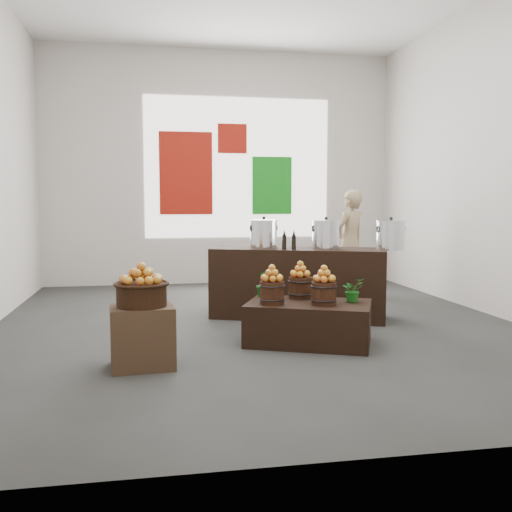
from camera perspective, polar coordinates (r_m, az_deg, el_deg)
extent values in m
plane|color=#31312F|center=(6.65, 0.18, -6.90)|extent=(7.00, 7.00, 0.00)
cube|color=beige|center=(9.97, -3.55, 8.79)|extent=(6.00, 0.04, 4.00)
cube|color=white|center=(9.99, -1.81, 8.79)|extent=(3.20, 0.02, 2.40)
cube|color=#99160B|center=(9.88, -7.02, 8.21)|extent=(0.90, 0.04, 1.40)
cube|color=#137F18|center=(10.07, 1.61, 7.06)|extent=(0.70, 0.04, 1.00)
cube|color=#99160B|center=(10.01, -2.39, 11.66)|extent=(0.50, 0.04, 0.50)
cube|color=#4D3424|center=(5.04, -11.29, -7.93)|extent=(0.57, 0.48, 0.53)
cylinder|color=black|center=(4.97, -11.37, -3.84)|extent=(0.43, 0.43, 0.19)
cube|color=black|center=(5.78, 5.29, -6.69)|extent=(1.40, 1.16, 0.42)
cylinder|color=#371C0F|center=(5.61, 1.61, -3.70)|extent=(0.24, 0.24, 0.22)
cylinder|color=#371C0F|center=(5.61, 6.80, -3.74)|extent=(0.24, 0.24, 0.22)
cylinder|color=#371C0F|center=(5.96, 4.46, -3.18)|extent=(0.24, 0.24, 0.22)
imported|color=#135D15|center=(5.81, 9.63, -3.36)|extent=(0.27, 0.26, 0.24)
imported|color=#135D15|center=(5.99, 0.76, -2.83)|extent=(0.19, 0.17, 0.28)
cube|color=black|center=(7.01, 4.22, -2.71)|extent=(2.19, 1.38, 0.86)
cylinder|color=silver|center=(7.01, 0.78, 2.16)|extent=(0.32, 0.32, 0.32)
cylinder|color=silver|center=(6.92, 7.00, 2.07)|extent=(0.32, 0.32, 0.32)
cylinder|color=silver|center=(6.90, 13.32, 1.96)|extent=(0.32, 0.32, 0.32)
imported|color=#9E8561|center=(8.73, 9.36, 1.30)|extent=(0.70, 0.63, 1.60)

